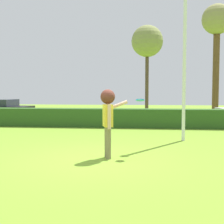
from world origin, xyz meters
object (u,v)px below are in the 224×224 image
object	(u,v)px
person	(108,113)
birch_tree	(147,42)
frisbee	(140,100)
lamppost	(185,44)
bare_elm_tree	(217,26)

from	to	relation	value
person	birch_tree	size ratio (longest dim) A/B	0.26
frisbee	birch_tree	xyz separation A→B (m)	(0.19, 16.54, 4.07)
person	lamppost	xyz separation A→B (m)	(2.30, 3.12, 2.19)
lamppost	birch_tree	size ratio (longest dim) A/B	0.89
person	bare_elm_tree	size ratio (longest dim) A/B	0.24
lamppost	birch_tree	xyz separation A→B (m)	(-1.29, 13.81, 2.21)
lamppost	birch_tree	world-z (taller)	birch_tree
person	bare_elm_tree	bearing A→B (deg)	67.48
person	birch_tree	bearing A→B (deg)	86.56
lamppost	bare_elm_tree	bearing A→B (deg)	72.36
person	bare_elm_tree	xyz separation A→B (m)	(5.62, 13.55, 4.89)
lamppost	bare_elm_tree	xyz separation A→B (m)	(3.32, 10.43, 2.70)
lamppost	person	bearing A→B (deg)	-126.41
frisbee	lamppost	bearing A→B (deg)	61.64
frisbee	birch_tree	bearing A→B (deg)	89.33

